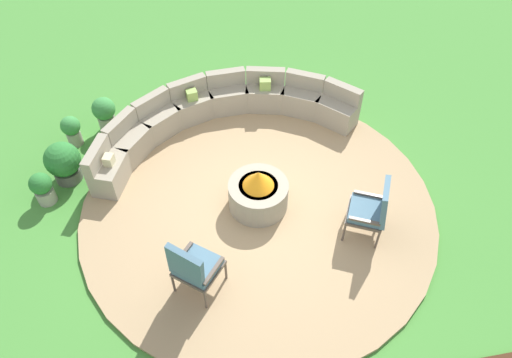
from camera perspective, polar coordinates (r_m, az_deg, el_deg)
The scene contains 10 objects.
ground_plane at distance 7.84m, azimuth 0.26°, elevation -3.28°, with size 24.00×24.00×0.00m, color #478C38.
patio_circle at distance 7.82m, azimuth 0.26°, elevation -3.14°, with size 5.62×5.62×0.06m, color tan.
fire_pit at distance 7.57m, azimuth 0.27°, elevation -1.59°, with size 0.94×0.94×0.75m.
curved_stone_bench at distance 8.90m, azimuth -4.50°, elevation 7.48°, with size 4.81×2.23×0.77m.
lounge_chair_front_left at distance 6.49m, azimuth -7.35°, elevation -10.16°, with size 0.78×0.81×1.17m.
lounge_chair_front_right at distance 7.24m, azimuth 13.50°, elevation -3.38°, with size 0.74×0.75×1.04m.
potted_plant_0 at distance 8.56m, azimuth -21.62°, elevation 1.90°, with size 0.58×0.58×0.75m.
potted_plant_1 at distance 8.40m, azimuth -23.73°, elevation -0.94°, with size 0.35×0.35×0.59m.
potted_plant_2 at distance 9.29m, azimuth -17.28°, elevation 7.39°, with size 0.42×0.42×0.70m.
potted_plant_3 at distance 9.22m, azimuth -20.76°, elevation 5.45°, with size 0.34×0.34×0.59m.
Camera 1 is at (-0.91, -4.86, 6.09)m, focal length 34.18 mm.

